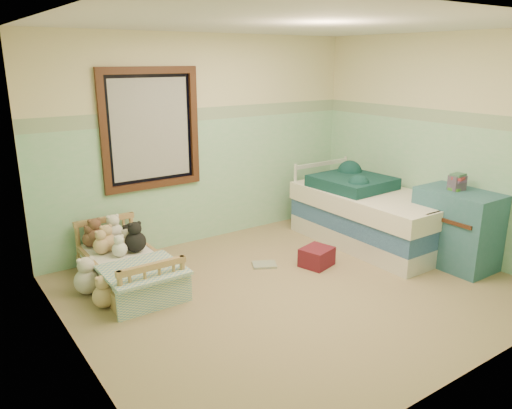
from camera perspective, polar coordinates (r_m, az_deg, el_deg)
floor at (r=5.07m, az=4.60°, el=-9.65°), size 4.20×3.60×0.02m
ceiling at (r=4.57m, az=5.37°, el=20.07°), size 4.20×3.60×0.02m
wall_back at (r=6.13m, az=-5.92°, el=7.29°), size 4.20×0.04×2.50m
wall_front at (r=3.51m, az=24.00°, el=-0.98°), size 4.20×0.04×2.50m
wall_left at (r=3.72m, az=-20.83°, el=0.29°), size 0.04×3.60×2.50m
wall_right at (r=6.19m, az=20.20°, el=6.47°), size 0.04×3.60×2.50m
wainscot_mint at (r=6.21m, az=-5.71°, el=2.71°), size 4.20×0.01×1.50m
border_strip at (r=6.07m, az=-5.94°, el=10.30°), size 4.20×0.01×0.15m
window_frame at (r=5.76m, az=-11.94°, el=8.45°), size 1.16×0.06×1.36m
window_blinds at (r=5.77m, az=-11.98°, el=8.46°), size 0.92×0.01×1.12m
toddler_bed_frame at (r=5.27m, az=-14.41°, el=-7.98°), size 0.66×1.33×0.17m
toddler_mattress at (r=5.21m, az=-14.53°, el=-6.52°), size 0.61×1.27×0.12m
patchwork_quilt at (r=4.82m, az=-12.84°, el=-7.34°), size 0.72×0.66×0.03m
plush_bed_brown at (r=5.55m, az=-17.93°, el=-3.53°), size 0.21×0.21×0.21m
plush_bed_white at (r=5.61m, az=-15.99°, el=-3.15°), size 0.21×0.21×0.21m
plush_bed_tan at (r=5.37m, az=-16.71°, el=-4.18°), size 0.20×0.20×0.20m
plush_bed_dark at (r=5.44m, az=-14.41°, el=-3.87°), size 0.17×0.17×0.17m
plush_floor_cream at (r=5.17m, az=-18.77°, el=-8.32°), size 0.26×0.26×0.26m
plush_floor_tan at (r=4.86m, az=-17.03°, el=-10.04°), size 0.21×0.21×0.21m
twin_bed_frame at (r=6.33m, az=12.92°, el=-3.42°), size 0.96×1.92×0.22m
twin_boxspring at (r=6.26m, az=13.05°, el=-1.53°), size 0.96×1.92×0.22m
twin_mattress at (r=6.20m, az=13.18°, el=0.41°), size 1.00×1.96×0.22m
teal_blanket at (r=6.31m, az=10.97°, el=2.53°), size 0.86×0.90×0.14m
dresser at (r=5.88m, az=22.00°, el=-2.55°), size 0.53×0.85×0.85m
book_stack at (r=5.78m, az=22.06°, el=2.32°), size 0.18×0.15×0.16m
red_pillow at (r=5.57m, az=6.98°, el=-5.98°), size 0.40×0.37×0.21m
floor_book at (r=5.56m, az=0.96°, el=-6.91°), size 0.32×0.30×0.02m
extra_plush_0 at (r=5.55m, az=-18.45°, el=-3.79°), size 0.17×0.17×0.17m
extra_plush_1 at (r=5.36m, az=-14.54°, el=-4.27°), size 0.16×0.16×0.16m
extra_plush_2 at (r=5.33m, az=-17.28°, el=-4.54°), size 0.17×0.17×0.17m
extra_plush_3 at (r=5.21m, az=-15.37°, el=-4.97°), size 0.15×0.15×0.15m
extra_plush_4 at (r=5.28m, az=-13.64°, el=-4.17°), size 0.22×0.22×0.22m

